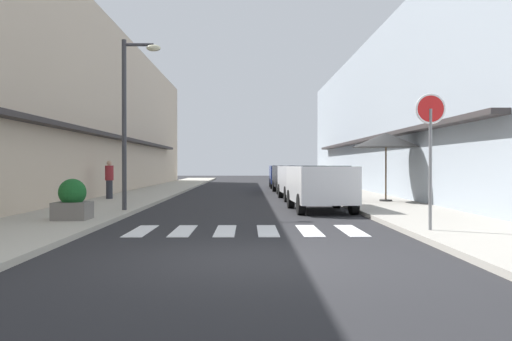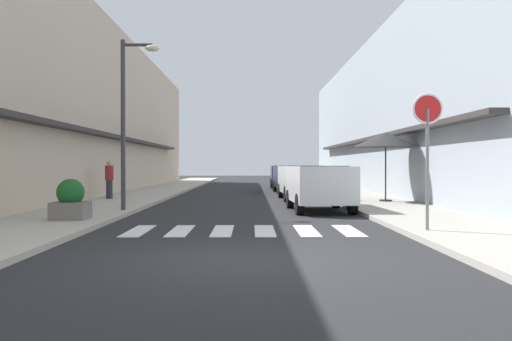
{
  "view_description": "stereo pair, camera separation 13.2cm",
  "coord_description": "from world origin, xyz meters",
  "views": [
    {
      "loc": [
        0.03,
        -8.65,
        1.49
      ],
      "look_at": [
        0.39,
        15.28,
        1.26
      ],
      "focal_mm": 38.56,
      "sensor_mm": 36.0,
      "label": 1
    },
    {
      "loc": [
        0.16,
        -8.65,
        1.49
      ],
      "look_at": [
        0.39,
        15.28,
        1.26
      ],
      "focal_mm": 38.56,
      "sensor_mm": 36.0,
      "label": 2
    }
  ],
  "objects": [
    {
      "name": "parked_car_near",
      "position": [
        2.36,
        8.97,
        0.92
      ],
      "size": [
        1.94,
        3.97,
        1.47
      ],
      "color": "silver",
      "rests_on": "ground_plane"
    },
    {
      "name": "parked_car_far",
      "position": [
        2.36,
        20.75,
        0.92
      ],
      "size": [
        1.93,
        4.12,
        1.47
      ],
      "color": "black",
      "rests_on": "ground_plane"
    },
    {
      "name": "street_lamp",
      "position": [
        -3.55,
        8.18,
        3.31
      ],
      "size": [
        1.19,
        0.28,
        5.2
      ],
      "color": "#38383D",
      "rests_on": "sidewalk_left"
    },
    {
      "name": "parked_car_distant",
      "position": [
        2.36,
        27.09,
        0.92
      ],
      "size": [
        1.85,
        3.94,
        1.47
      ],
      "color": "navy",
      "rests_on": "ground_plane"
    },
    {
      "name": "building_row_left",
      "position": [
        -8.89,
        19.71,
        4.18
      ],
      "size": [
        5.5,
        43.42,
        8.37
      ],
      "color": "#C6B299",
      "rests_on": "ground_plane"
    },
    {
      "name": "crosswalk",
      "position": [
        -0.0,
        3.75,
        0.01
      ],
      "size": [
        5.2,
        2.2,
        0.01
      ],
      "color": "silver",
      "rests_on": "ground_plane"
    },
    {
      "name": "pedestrian_walking_near",
      "position": [
        -5.61,
        13.79,
        0.93
      ],
      "size": [
        0.34,
        0.34,
        1.56
      ],
      "rotation": [
        0.0,
        0.0,
        5.0
      ],
      "color": "#282B33",
      "rests_on": "sidewalk_left"
    },
    {
      "name": "building_row_right",
      "position": [
        8.89,
        19.71,
        4.08
      ],
      "size": [
        5.5,
        43.42,
        8.16
      ],
      "color": "#939EA8",
      "rests_on": "ground_plane"
    },
    {
      "name": "sidewalk_left",
      "position": [
        -4.9,
        18.41,
        0.06
      ],
      "size": [
        2.98,
        64.43,
        0.12
      ],
      "primitive_type": "cube",
      "color": "#ADA899",
      "rests_on": "ground_plane"
    },
    {
      "name": "round_street_sign",
      "position": [
        3.88,
        2.87,
        2.33
      ],
      "size": [
        0.65,
        0.07,
        2.88
      ],
      "color": "slate",
      "rests_on": "sidewalk_right"
    },
    {
      "name": "sidewalk_right",
      "position": [
        4.9,
        18.41,
        0.06
      ],
      "size": [
        2.98,
        64.43,
        0.12
      ],
      "primitive_type": "cube",
      "color": "#9E998E",
      "rests_on": "ground_plane"
    },
    {
      "name": "cafe_umbrella",
      "position": [
        5.28,
        12.14,
        2.44
      ],
      "size": [
        2.55,
        2.55,
        2.6
      ],
      "color": "#262626",
      "rests_on": "sidewalk_right"
    },
    {
      "name": "planter_corner",
      "position": [
        -4.4,
        5.25,
        0.58
      ],
      "size": [
        0.85,
        0.85,
        1.03
      ],
      "color": "slate",
      "rests_on": "sidewalk_left"
    },
    {
      "name": "ground_plane",
      "position": [
        0.0,
        18.41,
        0.0
      ],
      "size": [
        101.24,
        101.24,
        0.0
      ],
      "primitive_type": "plane",
      "color": "#232326"
    },
    {
      "name": "parked_car_mid",
      "position": [
        2.36,
        14.83,
        0.92
      ],
      "size": [
        1.92,
        4.28,
        1.47
      ],
      "color": "silver",
      "rests_on": "ground_plane"
    }
  ]
}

